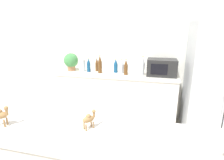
% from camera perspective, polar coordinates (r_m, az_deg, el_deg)
% --- Properties ---
extents(wall_back, '(8.00, 0.06, 2.55)m').
position_cam_1_polar(wall_back, '(3.38, 7.33, 9.28)').
color(wall_back, silver).
rests_on(wall_back, ground_plane).
extents(back_counter, '(2.14, 0.63, 0.91)m').
position_cam_1_polar(back_counter, '(3.29, 1.33, -5.44)').
color(back_counter, silver).
rests_on(back_counter, ground_plane).
extents(refrigerator, '(0.93, 0.77, 1.79)m').
position_cam_1_polar(refrigerator, '(3.16, 31.67, -0.29)').
color(refrigerator, silver).
rests_on(refrigerator, ground_plane).
extents(potted_plant, '(0.27, 0.27, 0.33)m').
position_cam_1_polar(potted_plant, '(3.44, -13.23, 6.02)').
color(potted_plant, '#9E6B47').
rests_on(potted_plant, back_counter).
extents(paper_towel_roll, '(0.11, 0.11, 0.23)m').
position_cam_1_polar(paper_towel_roll, '(3.35, -9.73, 4.78)').
color(paper_towel_roll, white).
rests_on(paper_towel_roll, back_counter).
extents(microwave, '(0.48, 0.37, 0.28)m').
position_cam_1_polar(microwave, '(3.08, 15.89, 4.00)').
color(microwave, black).
rests_on(microwave, back_counter).
extents(back_bottle_0, '(0.06, 0.06, 0.25)m').
position_cam_1_polar(back_bottle_0, '(3.33, -4.94, 4.96)').
color(back_bottle_0, brown).
rests_on(back_bottle_0, back_counter).
extents(back_bottle_1, '(0.07, 0.07, 0.32)m').
position_cam_1_polar(back_bottle_1, '(3.16, -3.96, 5.07)').
color(back_bottle_1, brown).
rests_on(back_bottle_1, back_counter).
extents(back_bottle_2, '(0.07, 0.07, 0.25)m').
position_cam_1_polar(back_bottle_2, '(3.28, -7.64, 4.77)').
color(back_bottle_2, navy).
rests_on(back_bottle_2, back_counter).
extents(back_bottle_3, '(0.07, 0.07, 0.27)m').
position_cam_1_polar(back_bottle_3, '(3.03, 4.56, 4.11)').
color(back_bottle_3, brown).
rests_on(back_bottle_3, back_counter).
extents(back_bottle_4, '(0.07, 0.07, 0.32)m').
position_cam_1_polar(back_bottle_4, '(3.02, 9.96, 4.42)').
color(back_bottle_4, '#B2B7BC').
rests_on(back_bottle_4, back_counter).
extents(back_bottle_5, '(0.08, 0.08, 0.25)m').
position_cam_1_polar(back_bottle_5, '(3.15, 3.18, 4.37)').
color(back_bottle_5, '#B2B7BC').
rests_on(back_bottle_5, back_counter).
extents(back_bottle_6, '(0.07, 0.07, 0.25)m').
position_cam_1_polar(back_bottle_6, '(3.19, 1.22, 4.58)').
color(back_bottle_6, navy).
rests_on(back_bottle_6, back_counter).
extents(fruit_bowl, '(0.20, 0.20, 0.05)m').
position_cam_1_polar(fruit_bowl, '(1.24, 28.37, -18.02)').
color(fruit_bowl, white).
rests_on(fruit_bowl, bar_counter).
extents(camel_figurine, '(0.13, 0.08, 0.16)m').
position_cam_1_polar(camel_figurine, '(1.54, -32.65, -9.49)').
color(camel_figurine, olive).
rests_on(camel_figurine, bar_counter).
extents(camel_figurine_second, '(0.10, 0.10, 0.14)m').
position_cam_1_polar(camel_figurine_second, '(1.29, -7.52, -12.36)').
color(camel_figurine_second, olive).
rests_on(camel_figurine_second, bar_counter).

